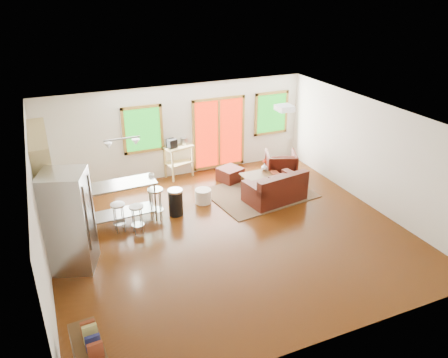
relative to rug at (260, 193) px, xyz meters
name	(u,v)px	position (x,y,z in m)	size (l,w,h in m)	color
floor	(229,233)	(-1.53, -1.48, -0.02)	(7.50, 7.00, 0.02)	#311605
ceiling	(230,120)	(-1.53, -1.48, 2.60)	(7.50, 7.00, 0.02)	white
back_wall	(178,131)	(-1.53, 2.03, 1.29)	(7.50, 0.02, 2.60)	silver
left_wall	(38,215)	(-5.29, -1.48, 1.29)	(0.02, 7.00, 2.60)	silver
right_wall	(372,154)	(2.23, -1.48, 1.29)	(0.02, 7.00, 2.60)	silver
front_wall	(329,275)	(-1.53, -4.99, 1.29)	(7.50, 0.02, 2.60)	silver
window_left	(143,129)	(-2.53, 1.98, 1.49)	(1.10, 0.05, 1.30)	#0F5611
french_doors	(219,133)	(-0.33, 1.98, 1.09)	(1.60, 0.05, 2.10)	#B21705
window_right	(271,113)	(1.37, 1.98, 1.49)	(1.10, 0.05, 1.30)	#0F5611
rug	(260,193)	(0.00, 0.00, 0.00)	(2.56, 1.97, 0.03)	#3F5133
loveseat	(276,190)	(0.17, -0.53, 0.30)	(1.60, 1.07, 0.79)	black
coffee_table	(260,176)	(0.16, 0.33, 0.32)	(0.98, 0.59, 0.39)	#311E0C
armchair	(281,163)	(1.03, 0.70, 0.41)	(0.82, 0.77, 0.84)	black
ottoman	(230,175)	(-0.40, 1.03, 0.18)	(0.58, 0.58, 0.39)	black
pouf	(203,196)	(-1.54, 0.12, 0.17)	(0.41, 0.41, 0.36)	beige
vase	(265,166)	(0.41, 0.52, 0.50)	(0.23, 0.24, 0.31)	silver
book	(272,169)	(0.47, 0.24, 0.52)	(0.20, 0.02, 0.26)	maroon
cabinets	(52,192)	(-5.02, 0.22, 0.91)	(0.64, 2.24, 2.30)	tan
refrigerator	(69,221)	(-4.79, -1.39, 0.99)	(1.01, 0.99, 2.00)	#B7BABC
island	(121,196)	(-3.59, -0.09, 0.67)	(1.59, 0.68, 1.00)	#B7BABC
cup	(151,175)	(-2.84, 0.04, 1.01)	(0.14, 0.11, 0.14)	white
bar_stool_a	(118,211)	(-3.74, -0.42, 0.49)	(0.34, 0.34, 0.68)	#B7BABC
bar_stool_b	(137,213)	(-3.38, -0.65, 0.48)	(0.32, 0.32, 0.66)	#B7BABC
bar_stool_c	(156,197)	(-2.83, -0.21, 0.56)	(0.47, 0.47, 0.77)	#B7BABC
trash_can	(176,202)	(-2.36, -0.20, 0.32)	(0.42, 0.42, 0.66)	black
kitchen_cart	(177,151)	(-1.63, 1.86, 0.79)	(0.88, 0.69, 1.18)	tan
ceiling_flush	(284,108)	(0.07, -0.88, 2.52)	(0.35, 0.35, 0.12)	white
pendant_light	(122,143)	(-3.43, 0.02, 1.88)	(0.80, 0.18, 0.79)	gray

